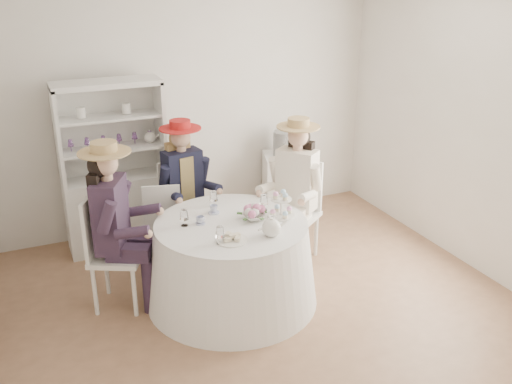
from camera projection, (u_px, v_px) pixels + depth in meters
name	position (u px, v px, depth m)	size (l,w,h in m)	color
ground	(260.00, 302.00, 5.22)	(4.50, 4.50, 0.00)	#875F43
wall_back	(188.00, 110.00, 6.41)	(4.50, 4.50, 0.00)	silver
wall_front	(416.00, 274.00, 3.02)	(4.50, 4.50, 0.00)	silver
wall_right	(471.00, 132.00, 5.56)	(4.50, 4.50, 0.00)	silver
tea_table	(232.00, 262.00, 5.12)	(1.55, 1.55, 0.77)	white
hutch	(116.00, 190.00, 6.05)	(1.22, 0.78, 1.81)	silver
side_table	(285.00, 186.00, 6.89)	(0.49, 0.49, 0.77)	silver
hatbox	(286.00, 143.00, 6.69)	(0.29, 0.29, 0.29)	black
guest_left	(114.00, 217.00, 4.87)	(0.65, 0.59, 1.54)	silver
guest_mid	(184.00, 182.00, 5.76)	(0.55, 0.57, 1.47)	silver
guest_right	(296.00, 183.00, 5.68)	(0.65, 0.62, 1.50)	silver
spare_chair	(163.00, 222.00, 5.66)	(0.47, 0.47, 0.92)	silver
teacup_a	(200.00, 221.00, 4.95)	(0.08, 0.08, 0.06)	white
teacup_b	(214.00, 210.00, 5.16)	(0.07, 0.07, 0.07)	white
teacup_c	(251.00, 211.00, 5.14)	(0.08, 0.08, 0.06)	white
flower_bowl	(254.00, 217.00, 5.03)	(0.20, 0.20, 0.05)	white
flower_arrangement	(252.00, 210.00, 5.01)	(0.19, 0.19, 0.07)	pink
table_teapot	(272.00, 228.00, 4.72)	(0.22, 0.16, 0.17)	white
sandwich_plate	(232.00, 239.00, 4.65)	(0.26, 0.26, 0.06)	white
cupcake_stand	(281.00, 207.00, 5.08)	(0.25, 0.25, 0.23)	white
stemware_set	(231.00, 215.00, 4.95)	(0.85, 0.82, 0.15)	white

